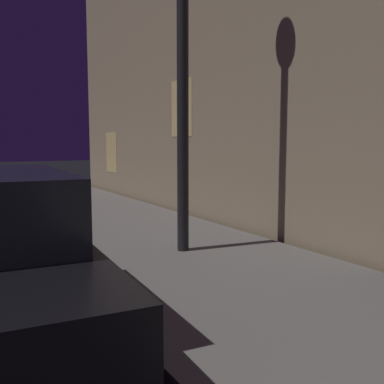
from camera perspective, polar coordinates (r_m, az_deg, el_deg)
name	(u,v)px	position (r m, az deg, el deg)	size (l,w,h in m)	color
building_mid	(286,18)	(12.72, 11.96, 20.93)	(7.08, 11.98, 9.77)	#998466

